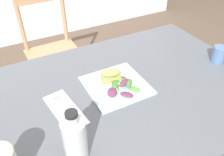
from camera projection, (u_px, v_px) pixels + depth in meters
The scene contains 9 objects.
dining_table at pixel (118, 110), 1.09m from camera, with size 1.33×0.89×0.74m.
chair_wooden_far at pixel (53, 52), 1.83m from camera, with size 0.41×0.41×0.87m.
plate_lunch at pixel (116, 85), 1.04m from camera, with size 0.26×0.26×0.01m, color silver.
sandwich_half_front at pixel (111, 75), 1.05m from camera, with size 0.10×0.09×0.06m.
salad_mixed_greens at pixel (121, 85), 1.02m from camera, with size 0.16×0.17×0.04m.
napkin_folded at pixel (65, 110), 0.93m from camera, with size 0.09×0.24×0.00m, color white.
fork_on_napkin at pixel (63, 107), 0.94m from camera, with size 0.04×0.19×0.00m.
bottle_cold_brew at pixel (75, 141), 0.72m from camera, with size 0.08×0.08×0.20m.
cup_extra_side at pixel (219, 54), 1.18m from camera, with size 0.07×0.07×0.09m, color #4C6B93.
Camera 1 is at (-0.50, -0.71, 1.41)m, focal length 36.96 mm.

